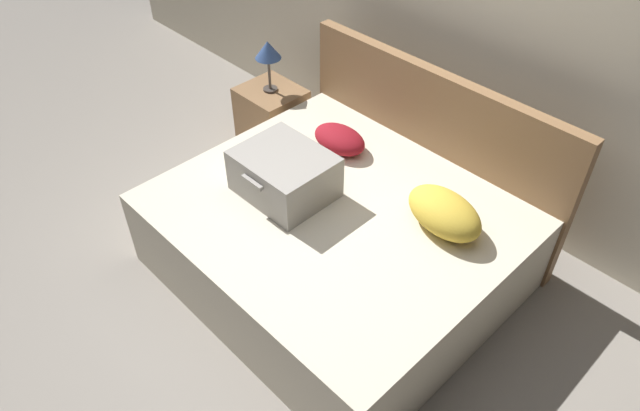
{
  "coord_description": "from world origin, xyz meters",
  "views": [
    {
      "loc": [
        1.7,
        -1.38,
        2.74
      ],
      "look_at": [
        0.0,
        0.28,
        0.63
      ],
      "focal_mm": 32.88,
      "sensor_mm": 36.0,
      "label": 1
    }
  ],
  "objects_px": {
    "nightstand": "(272,121)",
    "bed": "(335,242)",
    "pillow_near_headboard": "(444,213)",
    "table_lamp": "(268,52)",
    "hard_case_large": "(284,174)",
    "pillow_center_head": "(340,139)"
  },
  "relations": [
    {
      "from": "pillow_near_headboard",
      "to": "table_lamp",
      "type": "bearing_deg",
      "value": 171.55
    },
    {
      "from": "table_lamp",
      "to": "pillow_near_headboard",
      "type": "bearing_deg",
      "value": -8.45
    },
    {
      "from": "bed",
      "to": "table_lamp",
      "type": "height_order",
      "value": "table_lamp"
    },
    {
      "from": "table_lamp",
      "to": "hard_case_large",
      "type": "bearing_deg",
      "value": -36.16
    },
    {
      "from": "bed",
      "to": "pillow_near_headboard",
      "type": "bearing_deg",
      "value": 31.8
    },
    {
      "from": "nightstand",
      "to": "pillow_near_headboard",
      "type": "bearing_deg",
      "value": -8.45
    },
    {
      "from": "pillow_center_head",
      "to": "nightstand",
      "type": "relative_size",
      "value": 0.69
    },
    {
      "from": "bed",
      "to": "table_lamp",
      "type": "bearing_deg",
      "value": 155.16
    },
    {
      "from": "pillow_center_head",
      "to": "pillow_near_headboard",
      "type": "bearing_deg",
      "value": -7.23
    },
    {
      "from": "pillow_near_headboard",
      "to": "pillow_center_head",
      "type": "distance_m",
      "value": 0.9
    },
    {
      "from": "bed",
      "to": "nightstand",
      "type": "bearing_deg",
      "value": 155.16
    },
    {
      "from": "bed",
      "to": "nightstand",
      "type": "xyz_separation_m",
      "value": [
        -1.24,
        0.57,
        0.0
      ]
    },
    {
      "from": "pillow_near_headboard",
      "to": "pillow_center_head",
      "type": "relative_size",
      "value": 1.26
    },
    {
      "from": "pillow_near_headboard",
      "to": "table_lamp",
      "type": "distance_m",
      "value": 1.77
    },
    {
      "from": "bed",
      "to": "nightstand",
      "type": "relative_size",
      "value": 3.55
    },
    {
      "from": "nightstand",
      "to": "bed",
      "type": "bearing_deg",
      "value": -24.84
    },
    {
      "from": "bed",
      "to": "pillow_near_headboard",
      "type": "height_order",
      "value": "pillow_near_headboard"
    },
    {
      "from": "pillow_near_headboard",
      "to": "nightstand",
      "type": "relative_size",
      "value": 0.87
    },
    {
      "from": "pillow_near_headboard",
      "to": "bed",
      "type": "bearing_deg",
      "value": -148.2
    },
    {
      "from": "hard_case_large",
      "to": "pillow_near_headboard",
      "type": "distance_m",
      "value": 0.92
    },
    {
      "from": "hard_case_large",
      "to": "table_lamp",
      "type": "relative_size",
      "value": 1.39
    },
    {
      "from": "pillow_center_head",
      "to": "nightstand",
      "type": "xyz_separation_m",
      "value": [
        -0.85,
        0.15,
        -0.33
      ]
    }
  ]
}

